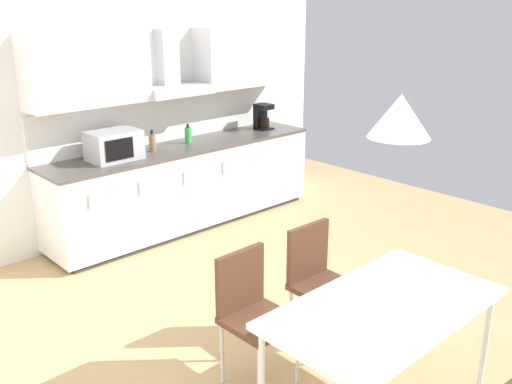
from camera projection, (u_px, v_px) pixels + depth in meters
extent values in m
cube|color=tan|center=(284.00, 364.00, 3.89)|extent=(8.09, 8.46, 0.02)
cube|color=white|center=(70.00, 101.00, 5.42)|extent=(6.47, 0.10, 2.87)
cube|color=#333333|center=(188.00, 222.00, 6.29)|extent=(2.96, 0.59, 0.05)
cube|color=silver|center=(186.00, 185.00, 6.15)|extent=(3.08, 0.64, 0.81)
cube|color=#4C4742|center=(185.00, 147.00, 6.01)|extent=(3.10, 0.66, 0.03)
cube|color=silver|center=(90.00, 202.00, 5.03)|extent=(0.01, 0.01, 0.14)
cube|color=silver|center=(140.00, 189.00, 5.36)|extent=(0.01, 0.01, 0.14)
cube|color=silver|center=(184.00, 178.00, 5.69)|extent=(0.01, 0.01, 0.14)
cube|color=silver|center=(224.00, 168.00, 6.02)|extent=(0.01, 0.01, 0.14)
cube|color=silver|center=(167.00, 120.00, 6.15)|extent=(3.08, 0.02, 0.46)
cube|color=silver|center=(87.00, 70.00, 5.22)|extent=(1.17, 0.34, 0.67)
cube|color=silver|center=(242.00, 56.00, 6.46)|extent=(1.17, 0.34, 0.67)
cube|color=#B7BABF|center=(175.00, 90.00, 5.92)|extent=(0.74, 0.40, 0.10)
cube|color=#B7BABF|center=(167.00, 59.00, 5.89)|extent=(0.20, 0.16, 0.62)
cube|color=#ADADB2|center=(114.00, 145.00, 5.43)|extent=(0.48, 0.34, 0.28)
cube|color=black|center=(120.00, 149.00, 5.29)|extent=(0.29, 0.01, 0.20)
cube|color=black|center=(264.00, 128.00, 6.75)|extent=(0.18, 0.18, 0.02)
cylinder|color=black|center=(264.00, 123.00, 6.72)|extent=(0.12, 0.12, 0.12)
cube|color=black|center=(260.00, 116.00, 6.75)|extent=(0.16, 0.08, 0.30)
cube|color=black|center=(264.00, 107.00, 6.66)|extent=(0.18, 0.16, 0.06)
cylinder|color=brown|center=(152.00, 143.00, 5.75)|extent=(0.07, 0.07, 0.18)
cylinder|color=black|center=(152.00, 132.00, 5.71)|extent=(0.03, 0.03, 0.04)
cylinder|color=green|center=(188.00, 135.00, 6.08)|extent=(0.07, 0.07, 0.17)
cylinder|color=black|center=(188.00, 126.00, 6.05)|extent=(0.03, 0.03, 0.04)
cube|color=white|center=(384.00, 307.00, 3.20)|extent=(1.40, 0.77, 0.04)
cylinder|color=silver|center=(485.00, 343.00, 3.50)|extent=(0.04, 0.04, 0.69)
cylinder|color=silver|center=(395.00, 304.00, 3.95)|extent=(0.04, 0.04, 0.69)
cube|color=#4C2D1E|center=(326.00, 288.00, 3.96)|extent=(0.41, 0.41, 0.04)
cube|color=#4C2D1E|center=(308.00, 251.00, 4.02)|extent=(0.38, 0.05, 0.40)
cylinder|color=silver|center=(359.00, 319.00, 4.02)|extent=(0.02, 0.02, 0.43)
cylinder|color=silver|center=(326.00, 337.00, 3.81)|extent=(0.02, 0.02, 0.43)
cylinder|color=silver|center=(323.00, 301.00, 4.26)|extent=(0.02, 0.02, 0.43)
cylinder|color=silver|center=(290.00, 317.00, 4.05)|extent=(0.02, 0.02, 0.43)
cube|color=#4C2D1E|center=(260.00, 321.00, 3.55)|extent=(0.40, 0.40, 0.04)
cube|color=#4C2D1E|center=(240.00, 280.00, 3.60)|extent=(0.38, 0.04, 0.40)
cylinder|color=silver|center=(298.00, 354.00, 3.62)|extent=(0.02, 0.02, 0.43)
cylinder|color=silver|center=(259.00, 377.00, 3.40)|extent=(0.02, 0.02, 0.43)
cylinder|color=silver|center=(260.00, 332.00, 3.85)|extent=(0.02, 0.02, 0.43)
cylinder|color=silver|center=(222.00, 353.00, 3.63)|extent=(0.02, 0.02, 0.43)
cone|color=silver|center=(400.00, 116.00, 2.85)|extent=(0.32, 0.32, 0.22)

